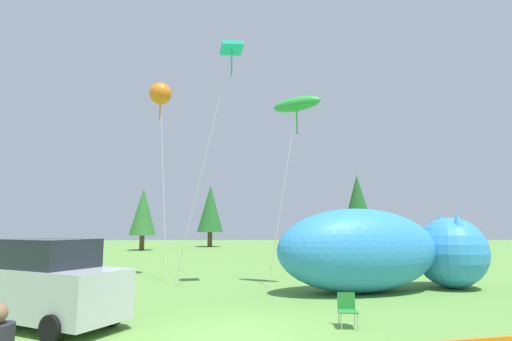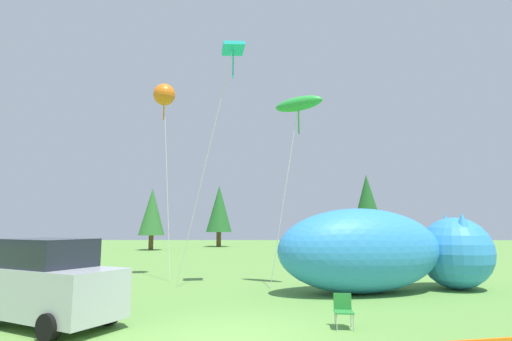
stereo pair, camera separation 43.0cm
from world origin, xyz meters
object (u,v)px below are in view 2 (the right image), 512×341
at_px(parked_car, 49,283).
at_px(folding_chair, 343,308).
at_px(kite_teal_diamond, 232,54).
at_px(kite_green_fish, 298,105).
at_px(inflatable_cat, 384,253).
at_px(kite_orange_flower, 164,95).

bearing_deg(parked_car, folding_chair, 26.48).
xyz_separation_m(parked_car, kite_teal_diamond, (4.18, 5.61, 8.64)).
bearing_deg(parked_car, kite_teal_diamond, 80.24).
relative_size(folding_chair, kite_green_fish, 0.10).
bearing_deg(kite_teal_diamond, kite_green_fish, 8.96).
distance_m(inflatable_cat, kite_teal_diamond, 10.15).
bearing_deg(inflatable_cat, folding_chair, -130.77).
xyz_separation_m(kite_teal_diamond, kite_orange_flower, (-3.62, 3.20, -0.71)).
bearing_deg(kite_green_fish, parked_car, -139.11).
distance_m(parked_car, kite_teal_diamond, 11.11).
height_order(parked_car, kite_green_fish, kite_green_fish).
distance_m(folding_chair, kite_green_fish, 9.40).
xyz_separation_m(inflatable_cat, kite_orange_flower, (-9.54, 3.55, 7.53)).
height_order(kite_teal_diamond, kite_green_fish, kite_teal_diamond).
bearing_deg(inflatable_cat, parked_car, -166.60).
height_order(folding_chair, kite_teal_diamond, kite_teal_diamond).
relative_size(inflatable_cat, kite_teal_diamond, 0.89).
bearing_deg(folding_chair, inflatable_cat, 157.71).
bearing_deg(kite_orange_flower, kite_teal_diamond, -41.48).
height_order(inflatable_cat, kite_orange_flower, kite_orange_flower).
xyz_separation_m(inflatable_cat, kite_teal_diamond, (-5.92, 0.35, 8.24)).
bearing_deg(kite_teal_diamond, folding_chair, -60.14).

